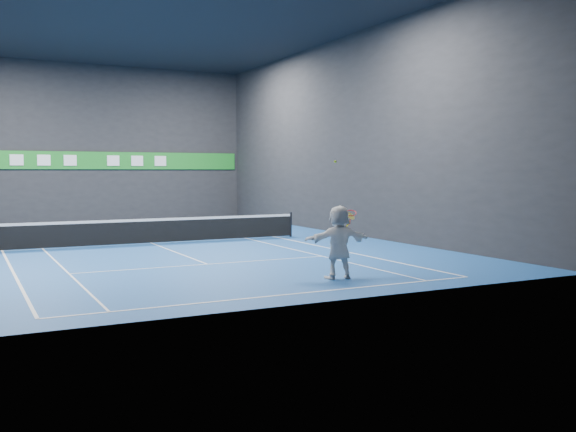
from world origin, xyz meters
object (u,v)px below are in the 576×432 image
tennis_net (152,230)px  tennis_racket (350,215)px  player (339,242)px  tennis_ball (335,162)px

tennis_net → tennis_racket: bearing=-75.8°
player → tennis_racket: 0.81m
player → tennis_net: 10.74m
tennis_ball → tennis_net: bearing=101.5°
tennis_net → tennis_racket: tennis_racket is taller
tennis_racket → tennis_net: bearing=104.2°
tennis_ball → tennis_racket: 1.53m
tennis_ball → tennis_racket: (0.51, 0.05, -1.44)m
player → tennis_racket: (0.40, 0.05, 0.71)m
tennis_net → tennis_ball: bearing=-78.5°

